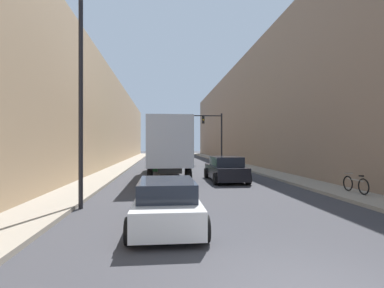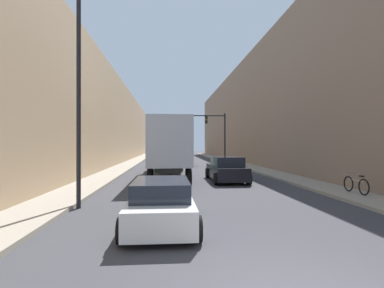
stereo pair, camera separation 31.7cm
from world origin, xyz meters
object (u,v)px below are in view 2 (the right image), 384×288
at_px(traffic_signal_gantry, 211,128).
at_px(street_lamp, 79,69).
at_px(sedan_car, 161,203).
at_px(parked_bicycle, 356,185).
at_px(semi_truck, 169,146).
at_px(suv_car, 226,169).

xyz_separation_m(traffic_signal_gantry, street_lamp, (-8.60, -25.14, 0.82)).
relative_size(sedan_car, parked_bicycle, 2.44).
bearing_deg(semi_truck, suv_car, -42.06).
bearing_deg(street_lamp, sedan_car, -39.81).
relative_size(suv_car, parked_bicycle, 2.72).
distance_m(traffic_signal_gantry, street_lamp, 26.59).
relative_size(traffic_signal_gantry, street_lamp, 0.85).
distance_m(semi_truck, parked_bicycle, 12.67).
distance_m(semi_truck, street_lamp, 11.78).
distance_m(semi_truck, sedan_car, 13.56).
bearing_deg(sedan_car, semi_truck, 88.78).
distance_m(traffic_signal_gantry, parked_bicycle, 24.14).
distance_m(street_lamp, parked_bicycle, 12.67).
relative_size(suv_car, street_lamp, 0.60).
bearing_deg(sedan_car, traffic_signal_gantry, 78.74).
bearing_deg(traffic_signal_gantry, street_lamp, -108.89).
height_order(sedan_car, suv_car, suv_car).
distance_m(suv_car, traffic_signal_gantry, 17.96).
height_order(semi_truck, street_lamp, street_lamp).
bearing_deg(semi_truck, traffic_signal_gantry, 69.84).
xyz_separation_m(semi_truck, suv_car, (3.64, -3.29, -1.45)).
xyz_separation_m(semi_truck, street_lamp, (-3.37, -10.90, 2.94)).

